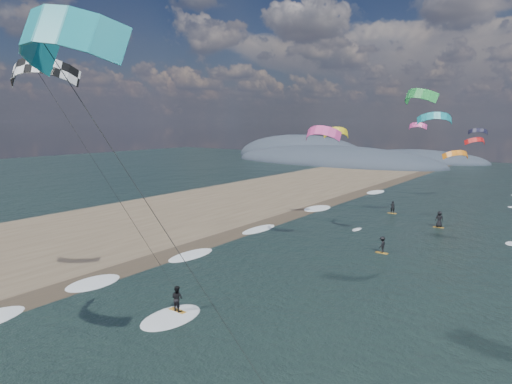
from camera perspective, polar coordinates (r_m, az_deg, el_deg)
The scene contains 9 objects.
ground at distance 22.50m, azimuth -17.93°, elevation -22.38°, with size 260.00×260.00×0.00m, color black.
sand_strip at distance 46.52m, azimuth -25.06°, elevation -6.07°, with size 26.00×240.00×0.00m, color brown.
wet_sand_strip at distance 36.71m, azimuth -16.03°, elevation -9.55°, with size 3.00×240.00×0.00m, color #382D23.
coastal_hills at distance 133.74m, azimuth 9.70°, elevation 4.22°, with size 80.00×41.00×15.00m.
kitesurfer_near_a at distance 13.50m, azimuth -21.26°, elevation 8.30°, with size 7.78×8.40×15.27m.
kitesurfer_near_b at distance 24.91m, azimuth -21.99°, elevation 4.81°, with size 7.02×8.95×15.45m.
far_kitesurfers at distance 48.20m, azimuth 19.97°, elevation -4.19°, with size 7.83×17.96×1.85m.
bg_kite_field at distance 64.37m, azimuth 23.26°, elevation 7.49°, with size 13.14×66.83×8.25m.
shoreline_surf at distance 38.74m, azimuth -9.29°, elevation -8.30°, with size 2.40×79.40×0.11m.
Camera 1 is at (16.01, -10.66, 11.67)m, focal length 30.00 mm.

